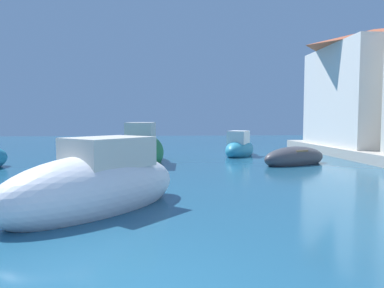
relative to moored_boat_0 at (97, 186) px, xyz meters
The scene contains 5 objects.
moored_boat_0 is the anchor object (origin of this frame).
moored_boat_3 8.36m from the moored_boat_0, 86.26° to the left, with size 2.27×5.75×2.31m.
moored_boat_5 10.55m from the moored_boat_0, 44.89° to the left, with size 3.66×2.57×1.06m.
moored_boat_8 12.84m from the moored_boat_0, 63.14° to the left, with size 2.72×3.42×1.68m.
waterfront_building_annex 18.53m from the moored_boat_0, 40.81° to the left, with size 5.81×7.16×6.78m.
Camera 1 is at (0.72, -3.77, 2.06)m, focal length 33.08 mm.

